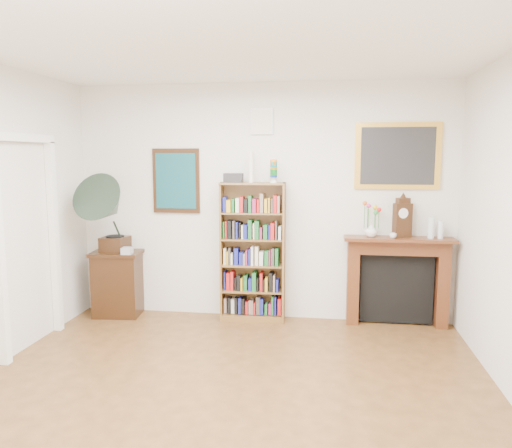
{
  "coord_description": "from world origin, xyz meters",
  "views": [
    {
      "loc": [
        0.79,
        -3.38,
        1.95
      ],
      "look_at": [
        0.06,
        1.6,
        1.26
      ],
      "focal_mm": 35.0,
      "sensor_mm": 36.0,
      "label": 1
    }
  ],
  "objects_px": {
    "fireplace": "(397,274)",
    "bottle_right": "(441,230)",
    "side_cabinet": "(118,283)",
    "bookshelf": "(253,244)",
    "flower_vase": "(371,230)",
    "bottle_left": "(431,228)",
    "mantel_clock": "(402,218)",
    "gramophone": "(108,209)",
    "teacup": "(393,236)",
    "cd_stack": "(127,251)"
  },
  "relations": [
    {
      "from": "fireplace",
      "to": "teacup",
      "type": "xyz_separation_m",
      "value": [
        -0.08,
        -0.12,
        0.46
      ]
    },
    {
      "from": "bookshelf",
      "to": "mantel_clock",
      "type": "distance_m",
      "value": 1.74
    },
    {
      "from": "cd_stack",
      "to": "bottle_right",
      "type": "relative_size",
      "value": 0.6
    },
    {
      "from": "gramophone",
      "to": "cd_stack",
      "type": "height_order",
      "value": "gramophone"
    },
    {
      "from": "gramophone",
      "to": "mantel_clock",
      "type": "xyz_separation_m",
      "value": [
        3.39,
        0.24,
        -0.09
      ]
    },
    {
      "from": "cd_stack",
      "to": "bookshelf",
      "type": "bearing_deg",
      "value": 8.04
    },
    {
      "from": "teacup",
      "to": "bottle_right",
      "type": "xyz_separation_m",
      "value": [
        0.52,
        0.06,
        0.07
      ]
    },
    {
      "from": "cd_stack",
      "to": "gramophone",
      "type": "bearing_deg",
      "value": -175.75
    },
    {
      "from": "fireplace",
      "to": "flower_vase",
      "type": "relative_size",
      "value": 8.21
    },
    {
      "from": "bookshelf",
      "to": "mantel_clock",
      "type": "relative_size",
      "value": 4.22
    },
    {
      "from": "bookshelf",
      "to": "flower_vase",
      "type": "bearing_deg",
      "value": -2.23
    },
    {
      "from": "flower_vase",
      "to": "gramophone",
      "type": "bearing_deg",
      "value": -175.52
    },
    {
      "from": "flower_vase",
      "to": "bottle_left",
      "type": "distance_m",
      "value": 0.65
    },
    {
      "from": "bookshelf",
      "to": "mantel_clock",
      "type": "bearing_deg",
      "value": -2.18
    },
    {
      "from": "side_cabinet",
      "to": "bookshelf",
      "type": "bearing_deg",
      "value": -2.93
    },
    {
      "from": "bookshelf",
      "to": "bottle_right",
      "type": "distance_m",
      "value": 2.13
    },
    {
      "from": "side_cabinet",
      "to": "cd_stack",
      "type": "relative_size",
      "value": 6.65
    },
    {
      "from": "cd_stack",
      "to": "teacup",
      "type": "relative_size",
      "value": 1.52
    },
    {
      "from": "bottle_left",
      "to": "bottle_right",
      "type": "xyz_separation_m",
      "value": [
        0.1,
        0.0,
        -0.02
      ]
    },
    {
      "from": "mantel_clock",
      "to": "bottle_right",
      "type": "bearing_deg",
      "value": -21.79
    },
    {
      "from": "bookshelf",
      "to": "flower_vase",
      "type": "xyz_separation_m",
      "value": [
        1.36,
        0.02,
        0.19
      ]
    },
    {
      "from": "bookshelf",
      "to": "gramophone",
      "type": "distance_m",
      "value": 1.75
    },
    {
      "from": "bottle_left",
      "to": "side_cabinet",
      "type": "bearing_deg",
      "value": -178.72
    },
    {
      "from": "fireplace",
      "to": "mantel_clock",
      "type": "height_order",
      "value": "mantel_clock"
    },
    {
      "from": "bottle_left",
      "to": "flower_vase",
      "type": "bearing_deg",
      "value": 179.1
    },
    {
      "from": "bookshelf",
      "to": "bottle_left",
      "type": "height_order",
      "value": "bookshelf"
    },
    {
      "from": "mantel_clock",
      "to": "bottle_right",
      "type": "distance_m",
      "value": 0.43
    },
    {
      "from": "teacup",
      "to": "bottle_left",
      "type": "relative_size",
      "value": 0.33
    },
    {
      "from": "bookshelf",
      "to": "cd_stack",
      "type": "height_order",
      "value": "bookshelf"
    },
    {
      "from": "bookshelf",
      "to": "bottle_right",
      "type": "bearing_deg",
      "value": -2.65
    },
    {
      "from": "flower_vase",
      "to": "teacup",
      "type": "bearing_deg",
      "value": -16.93
    },
    {
      "from": "bottle_right",
      "to": "flower_vase",
      "type": "bearing_deg",
      "value": 179.47
    },
    {
      "from": "side_cabinet",
      "to": "fireplace",
      "type": "xyz_separation_m",
      "value": [
        3.34,
        0.14,
        0.2
      ]
    },
    {
      "from": "cd_stack",
      "to": "flower_vase",
      "type": "distance_m",
      "value": 2.86
    },
    {
      "from": "flower_vase",
      "to": "bottle_left",
      "type": "height_order",
      "value": "bottle_left"
    },
    {
      "from": "gramophone",
      "to": "flower_vase",
      "type": "bearing_deg",
      "value": 9.41
    },
    {
      "from": "bookshelf",
      "to": "gramophone",
      "type": "bearing_deg",
      "value": -175.32
    },
    {
      "from": "fireplace",
      "to": "bottle_left",
      "type": "relative_size",
      "value": 5.12
    },
    {
      "from": "bookshelf",
      "to": "bottle_right",
      "type": "xyz_separation_m",
      "value": [
        2.12,
        0.01,
        0.22
      ]
    },
    {
      "from": "cd_stack",
      "to": "mantel_clock",
      "type": "height_order",
      "value": "mantel_clock"
    },
    {
      "from": "bookshelf",
      "to": "gramophone",
      "type": "relative_size",
      "value": 1.98
    },
    {
      "from": "fireplace",
      "to": "flower_vase",
      "type": "xyz_separation_m",
      "value": [
        -0.31,
        -0.05,
        0.51
      ]
    },
    {
      "from": "bookshelf",
      "to": "teacup",
      "type": "distance_m",
      "value": 1.61
    },
    {
      "from": "bookshelf",
      "to": "bottle_right",
      "type": "height_order",
      "value": "bookshelf"
    },
    {
      "from": "cd_stack",
      "to": "bottle_left",
      "type": "distance_m",
      "value": 3.51
    },
    {
      "from": "cd_stack",
      "to": "flower_vase",
      "type": "xyz_separation_m",
      "value": [
        2.84,
        0.22,
        0.27
      ]
    },
    {
      "from": "fireplace",
      "to": "bottle_right",
      "type": "xyz_separation_m",
      "value": [
        0.44,
        -0.05,
        0.53
      ]
    },
    {
      "from": "bookshelf",
      "to": "side_cabinet",
      "type": "relative_size",
      "value": 2.37
    },
    {
      "from": "flower_vase",
      "to": "bottle_left",
      "type": "xyz_separation_m",
      "value": [
        0.65,
        -0.01,
        0.05
      ]
    },
    {
      "from": "fireplace",
      "to": "gramophone",
      "type": "distance_m",
      "value": 3.45
    }
  ]
}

